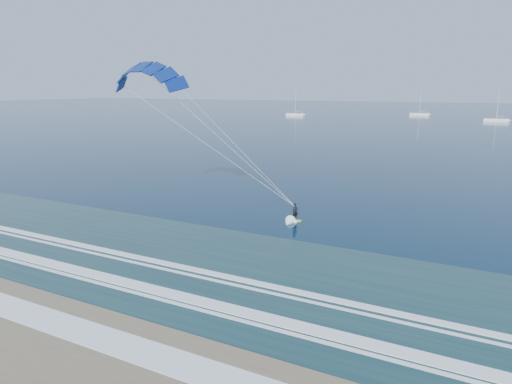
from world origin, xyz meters
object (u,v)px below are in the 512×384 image
object	(u,v)px
sailboat_1	(419,114)
sailboat_2	(496,120)
kitesurfer_rig	(220,138)
sailboat_0	(295,114)

from	to	relation	value
sailboat_1	sailboat_2	world-z (taller)	sailboat_2
sailboat_2	kitesurfer_rig	bearing A→B (deg)	-97.86
sailboat_1	sailboat_2	xyz separation A→B (m)	(33.24, -30.02, 0.00)
sailboat_0	sailboat_2	world-z (taller)	sailboat_2
sailboat_1	sailboat_2	size ratio (longest dim) A/B	0.97
kitesurfer_rig	sailboat_2	world-z (taller)	kitesurfer_rig
sailboat_1	sailboat_2	bearing A→B (deg)	-42.09
sailboat_0	sailboat_1	xyz separation A→B (m)	(52.41, 30.39, -0.00)
sailboat_0	kitesurfer_rig	bearing A→B (deg)	-69.67
sailboat_0	sailboat_1	distance (m)	60.58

